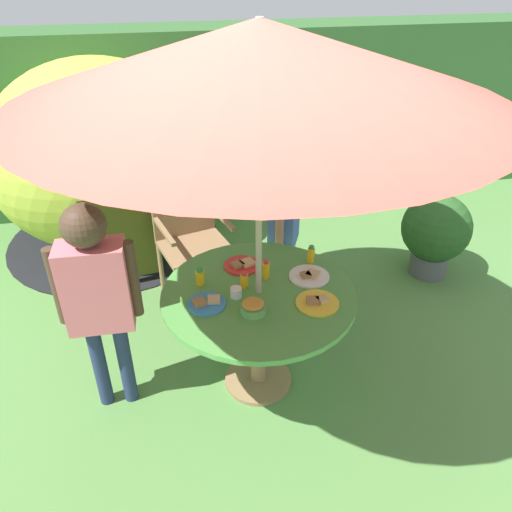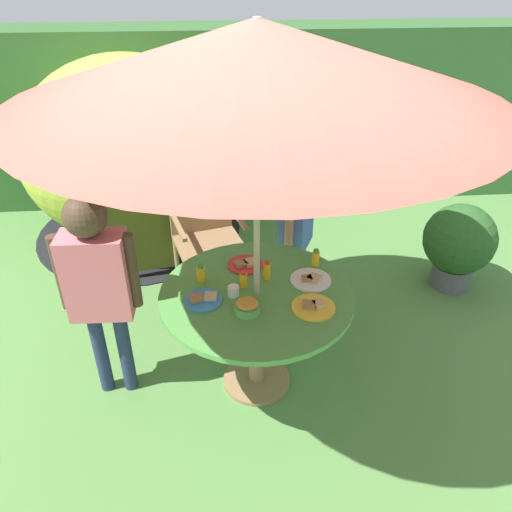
{
  "view_description": "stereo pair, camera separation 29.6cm",
  "coord_description": "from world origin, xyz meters",
  "px_view_note": "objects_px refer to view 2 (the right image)",
  "views": [
    {
      "loc": [
        -0.49,
        -2.36,
        2.53
      ],
      "look_at": [
        0.0,
        0.1,
        0.95
      ],
      "focal_mm": 34.84,
      "sensor_mm": 36.0,
      "label": 1
    },
    {
      "loc": [
        -0.2,
        -2.4,
        2.53
      ],
      "look_at": [
        0.0,
        0.1,
        0.95
      ],
      "focal_mm": 34.84,
      "sensor_mm": 36.0,
      "label": 2
    }
  ],
  "objects_px": {
    "child_in_blue_shirt": "(296,217)",
    "snack_bowl": "(247,307)",
    "plate_near_right": "(313,307)",
    "plate_back_edge": "(311,279)",
    "juice_bottle_near_left": "(201,273)",
    "plate_front_edge": "(203,299)",
    "dome_tent": "(130,151)",
    "juice_bottle_center_back": "(243,279)",
    "garden_table": "(257,310)",
    "wooden_chair": "(206,229)",
    "child_in_pink_shirt": "(97,276)",
    "plate_center_front": "(246,264)",
    "patio_umbrella": "(257,61)",
    "juice_bottle_far_right": "(316,258)",
    "juice_bottle_far_left": "(267,270)",
    "cup_near": "(234,291)",
    "potted_plant": "(459,243)"
  },
  "relations": [
    {
      "from": "juice_bottle_far_left",
      "to": "potted_plant",
      "type": "bearing_deg",
      "value": 26.74
    },
    {
      "from": "juice_bottle_near_left",
      "to": "juice_bottle_center_back",
      "type": "xyz_separation_m",
      "value": [
        0.26,
        -0.08,
        -0.0
      ]
    },
    {
      "from": "wooden_chair",
      "to": "snack_bowl",
      "type": "distance_m",
      "value": 1.4
    },
    {
      "from": "juice_bottle_far_left",
      "to": "juice_bottle_center_back",
      "type": "relative_size",
      "value": 1.19
    },
    {
      "from": "plate_front_edge",
      "to": "plate_center_front",
      "type": "bearing_deg",
      "value": 52.41
    },
    {
      "from": "dome_tent",
      "to": "juice_bottle_near_left",
      "type": "relative_size",
      "value": 20.95
    },
    {
      "from": "juice_bottle_near_left",
      "to": "dome_tent",
      "type": "bearing_deg",
      "value": 108.83
    },
    {
      "from": "potted_plant",
      "to": "plate_back_edge",
      "type": "xyz_separation_m",
      "value": [
        -1.42,
        -0.9,
        0.34
      ]
    },
    {
      "from": "potted_plant",
      "to": "juice_bottle_far_right",
      "type": "xyz_separation_m",
      "value": [
        -1.36,
        -0.73,
        0.38
      ]
    },
    {
      "from": "garden_table",
      "to": "child_in_blue_shirt",
      "type": "bearing_deg",
      "value": 65.74
    },
    {
      "from": "child_in_blue_shirt",
      "to": "plate_near_right",
      "type": "distance_m",
      "value": 0.97
    },
    {
      "from": "snack_bowl",
      "to": "plate_center_front",
      "type": "xyz_separation_m",
      "value": [
        0.02,
        0.48,
        -0.03
      ]
    },
    {
      "from": "wooden_chair",
      "to": "child_in_pink_shirt",
      "type": "height_order",
      "value": "child_in_pink_shirt"
    },
    {
      "from": "wooden_chair",
      "to": "snack_bowl",
      "type": "xyz_separation_m",
      "value": [
        0.25,
        -1.35,
        0.24
      ]
    },
    {
      "from": "juice_bottle_near_left",
      "to": "plate_back_edge",
      "type": "bearing_deg",
      "value": -5.09
    },
    {
      "from": "wooden_chair",
      "to": "cup_near",
      "type": "distance_m",
      "value": 1.22
    },
    {
      "from": "garden_table",
      "to": "plate_center_front",
      "type": "relative_size",
      "value": 5.07
    },
    {
      "from": "child_in_blue_shirt",
      "to": "child_in_pink_shirt",
      "type": "height_order",
      "value": "child_in_pink_shirt"
    },
    {
      "from": "dome_tent",
      "to": "juice_bottle_center_back",
      "type": "relative_size",
      "value": 22.12
    },
    {
      "from": "wooden_chair",
      "to": "plate_near_right",
      "type": "relative_size",
      "value": 3.81
    },
    {
      "from": "cup_near",
      "to": "garden_table",
      "type": "bearing_deg",
      "value": 7.82
    },
    {
      "from": "garden_table",
      "to": "juice_bottle_near_left",
      "type": "relative_size",
      "value": 10.45
    },
    {
      "from": "wooden_chair",
      "to": "juice_bottle_near_left",
      "type": "height_order",
      "value": "wooden_chair"
    },
    {
      "from": "snack_bowl",
      "to": "cup_near",
      "type": "bearing_deg",
      "value": 113.22
    },
    {
      "from": "plate_center_front",
      "to": "cup_near",
      "type": "bearing_deg",
      "value": -106.22
    },
    {
      "from": "juice_bottle_far_left",
      "to": "garden_table",
      "type": "bearing_deg",
      "value": -118.24
    },
    {
      "from": "garden_table",
      "to": "juice_bottle_center_back",
      "type": "bearing_deg",
      "value": 135.71
    },
    {
      "from": "wooden_chair",
      "to": "plate_front_edge",
      "type": "relative_size",
      "value": 4.26
    },
    {
      "from": "patio_umbrella",
      "to": "plate_near_right",
      "type": "bearing_deg",
      "value": -29.49
    },
    {
      "from": "wooden_chair",
      "to": "juice_bottle_far_left",
      "type": "bearing_deg",
      "value": -84.25
    },
    {
      "from": "snack_bowl",
      "to": "juice_bottle_far_left",
      "type": "height_order",
      "value": "juice_bottle_far_left"
    },
    {
      "from": "plate_near_right",
      "to": "plate_back_edge",
      "type": "bearing_deg",
      "value": 83.08
    },
    {
      "from": "plate_front_edge",
      "to": "juice_bottle_center_back",
      "type": "bearing_deg",
      "value": 27.72
    },
    {
      "from": "garden_table",
      "to": "snack_bowl",
      "type": "xyz_separation_m",
      "value": [
        -0.07,
        -0.18,
        0.17
      ]
    },
    {
      "from": "juice_bottle_far_left",
      "to": "cup_near",
      "type": "height_order",
      "value": "juice_bottle_far_left"
    },
    {
      "from": "child_in_pink_shirt",
      "to": "juice_bottle_center_back",
      "type": "distance_m",
      "value": 0.86
    },
    {
      "from": "garden_table",
      "to": "child_in_blue_shirt",
      "type": "height_order",
      "value": "child_in_blue_shirt"
    },
    {
      "from": "wooden_chair",
      "to": "juice_bottle_far_left",
      "type": "relative_size",
      "value": 7.59
    },
    {
      "from": "child_in_blue_shirt",
      "to": "snack_bowl",
      "type": "relative_size",
      "value": 8.95
    },
    {
      "from": "child_in_blue_shirt",
      "to": "juice_bottle_far_right",
      "type": "xyz_separation_m",
      "value": [
        0.05,
        -0.53,
        -0.03
      ]
    },
    {
      "from": "plate_center_front",
      "to": "juice_bottle_far_right",
      "type": "height_order",
      "value": "juice_bottle_far_right"
    },
    {
      "from": "juice_bottle_far_right",
      "to": "cup_near",
      "type": "bearing_deg",
      "value": -152.56
    },
    {
      "from": "juice_bottle_near_left",
      "to": "plate_front_edge",
      "type": "bearing_deg",
      "value": -86.11
    },
    {
      "from": "child_in_pink_shirt",
      "to": "snack_bowl",
      "type": "bearing_deg",
      "value": -12.18
    },
    {
      "from": "garden_table",
      "to": "plate_back_edge",
      "type": "height_order",
      "value": "plate_back_edge"
    },
    {
      "from": "plate_front_edge",
      "to": "juice_bottle_near_left",
      "type": "bearing_deg",
      "value": 93.89
    },
    {
      "from": "snack_bowl",
      "to": "cup_near",
      "type": "relative_size",
      "value": 2.14
    },
    {
      "from": "plate_center_front",
      "to": "plate_near_right",
      "type": "xyz_separation_m",
      "value": [
        0.36,
        -0.48,
        -0.0
      ]
    },
    {
      "from": "potted_plant",
      "to": "child_in_blue_shirt",
      "type": "relative_size",
      "value": 0.58
    },
    {
      "from": "child_in_blue_shirt",
      "to": "snack_bowl",
      "type": "xyz_separation_m",
      "value": [
        -0.43,
        -0.98,
        -0.04
      ]
    }
  ]
}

